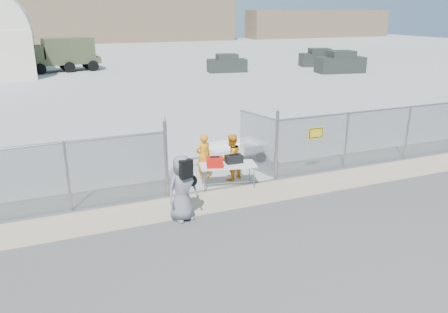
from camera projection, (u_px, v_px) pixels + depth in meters
name	position (u px, v px, depth m)	size (l,w,h in m)	color
ground	(249.00, 210.00, 13.29)	(160.00, 160.00, 0.00)	#3D3D3D
tarmac_inside	(92.00, 64.00, 50.13)	(160.00, 80.00, 0.01)	#A7A7A3
dirt_strip	(236.00, 197.00, 14.16)	(44.00, 1.60, 0.01)	tan
distant_hills	(95.00, 18.00, 82.10)	(140.00, 6.00, 9.00)	#7F684F
chain_link_fence	(224.00, 156.00, 14.70)	(40.00, 0.20, 2.20)	gray
folding_table	(228.00, 176.00, 14.94)	(1.90, 0.79, 0.81)	white
orange_bag	(215.00, 162.00, 14.52)	(0.54, 0.36, 0.34)	red
black_duffel	(234.00, 159.00, 14.93)	(0.57, 0.34, 0.28)	black
security_worker_left	(203.00, 156.00, 15.55)	(0.61, 0.40, 1.66)	orange
security_worker_right	(231.00, 157.00, 15.45)	(0.81, 0.63, 1.67)	orange
visitor	(182.00, 188.00, 12.40)	(0.95, 0.62, 1.95)	slate
utility_trailer	(234.00, 152.00, 17.54)	(3.14, 1.62, 0.76)	white
military_truck	(64.00, 55.00, 43.46)	(6.79, 2.51, 3.24)	#444B2F
parked_vehicle_near	(227.00, 63.00, 43.11)	(3.79, 1.72, 1.72)	#2C302C
parked_vehicle_mid	(319.00, 58.00, 47.64)	(4.14, 1.87, 1.87)	#2C302C
parked_vehicle_far	(340.00, 62.00, 42.56)	(4.58, 2.07, 2.07)	#2C302C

